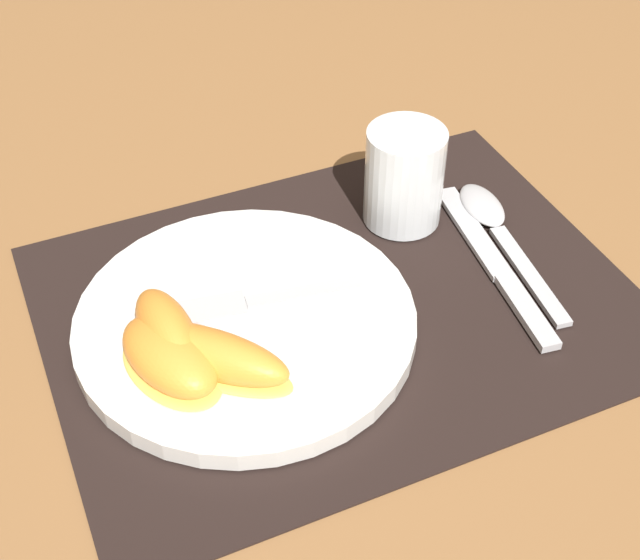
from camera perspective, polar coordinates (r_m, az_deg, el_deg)
ground_plane at (r=0.72m, az=1.29°, el=-1.59°), size 3.00×3.00×0.00m
placemat at (r=0.72m, az=1.29°, el=-1.48°), size 0.47×0.35×0.00m
plate at (r=0.69m, az=-4.78°, el=-2.74°), size 0.27×0.27×0.02m
juice_glass at (r=0.78m, az=5.39°, el=6.30°), size 0.07×0.07×0.09m
knife at (r=0.76m, az=11.20°, el=0.89°), size 0.04×0.21×0.01m
spoon at (r=0.80m, az=11.06°, el=3.63°), size 0.05×0.19×0.01m
fork at (r=0.70m, az=-4.15°, el=-1.37°), size 0.19×0.05×0.00m
citrus_wedge_0 at (r=0.66m, az=-9.70°, el=-3.46°), size 0.05×0.10×0.04m
citrus_wedge_1 at (r=0.64m, az=-9.57°, el=-4.96°), size 0.08×0.11×0.03m
citrus_wedge_2 at (r=0.64m, az=-7.04°, el=-4.83°), size 0.12×0.12×0.03m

